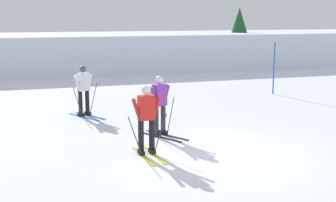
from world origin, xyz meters
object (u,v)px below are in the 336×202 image
Objects in this scene: skier_purple at (159,102)px; trail_marker_pole at (274,68)px; skier_red at (146,118)px; skier_white at (84,89)px; conifer_far_left at (239,31)px.

trail_marker_pole is (6.74, 5.26, 0.17)m from skier_purple.
skier_red and skier_white have the same top height.
skier_red and skier_purple have the same top height.
skier_red is at bearing -122.14° from conifer_far_left.
skier_red is 0.76× the size of trail_marker_pole.
trail_marker_pole is 12.25m from conifer_far_left.
skier_purple is 0.44× the size of conifer_far_left.
skier_purple is 8.55m from trail_marker_pole.
trail_marker_pole is at bearing -109.25° from conifer_far_left.
skier_red is at bearing -137.52° from trail_marker_pole.
skier_purple is at bearing -142.05° from trail_marker_pole.
conifer_far_left reaches higher than trail_marker_pole.
trail_marker_pole reaches higher than skier_red.
trail_marker_pole reaches higher than skier_white.
skier_white is 3.66m from skier_purple.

